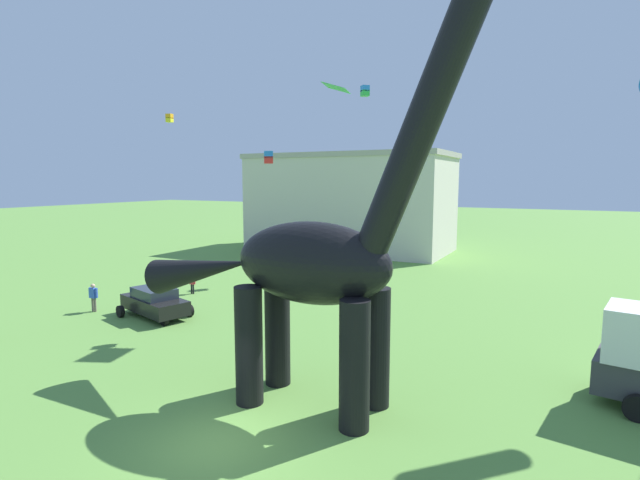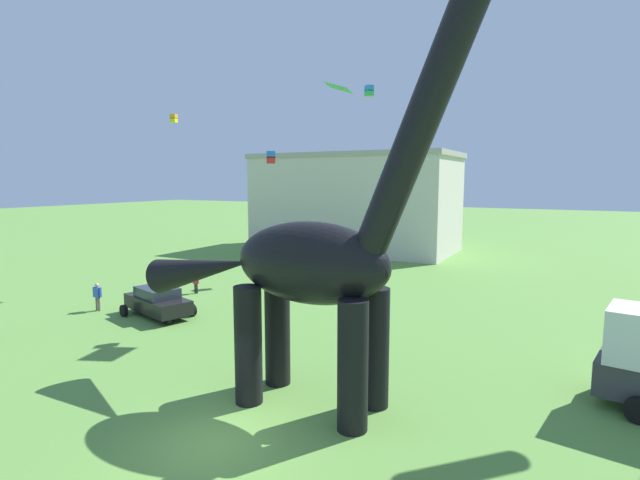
{
  "view_description": "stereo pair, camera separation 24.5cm",
  "coord_description": "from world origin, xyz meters",
  "px_view_note": "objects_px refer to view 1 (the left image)",
  "views": [
    {
      "loc": [
        8.15,
        -9.76,
        7.16
      ],
      "look_at": [
        0.46,
        4.98,
        5.08
      ],
      "focal_mm": 27.2,
      "sensor_mm": 36.0,
      "label": 1
    },
    {
      "loc": [
        8.37,
        -9.64,
        7.16
      ],
      "look_at": [
        0.46,
        4.98,
        5.08
      ],
      "focal_mm": 27.2,
      "sensor_mm": 36.0,
      "label": 2
    }
  ],
  "objects_px": {
    "person_vendor_side": "(93,295)",
    "kite_far_left": "(365,91)",
    "parked_sedan_left": "(155,302)",
    "kite_mid_right": "(268,157)",
    "dinosaur_sculpture": "(310,263)",
    "person_strolling_adult": "(192,282)",
    "kite_near_high": "(336,88)",
    "kite_mid_center": "(169,118)"
  },
  "relations": [
    {
      "from": "person_vendor_side",
      "to": "kite_far_left",
      "type": "height_order",
      "value": "kite_far_left"
    },
    {
      "from": "parked_sedan_left",
      "to": "kite_mid_right",
      "type": "xyz_separation_m",
      "value": [
        5.65,
        2.41,
        7.46
      ]
    },
    {
      "from": "dinosaur_sculpture",
      "to": "person_strolling_adult",
      "type": "distance_m",
      "value": 17.41
    },
    {
      "from": "person_vendor_side",
      "to": "kite_mid_right",
      "type": "height_order",
      "value": "kite_mid_right"
    },
    {
      "from": "dinosaur_sculpture",
      "to": "parked_sedan_left",
      "type": "distance_m",
      "value": 13.53
    },
    {
      "from": "kite_near_high",
      "to": "kite_far_left",
      "type": "relative_size",
      "value": 2.43
    },
    {
      "from": "kite_mid_center",
      "to": "kite_mid_right",
      "type": "bearing_deg",
      "value": -21.57
    },
    {
      "from": "parked_sedan_left",
      "to": "kite_mid_right",
      "type": "relative_size",
      "value": 7.45
    },
    {
      "from": "person_strolling_adult",
      "to": "kite_mid_right",
      "type": "distance_m",
      "value": 10.89
    },
    {
      "from": "person_strolling_adult",
      "to": "kite_far_left",
      "type": "distance_m",
      "value": 19.11
    },
    {
      "from": "kite_far_left",
      "to": "kite_mid_center",
      "type": "bearing_deg",
      "value": -132.3
    },
    {
      "from": "parked_sedan_left",
      "to": "kite_far_left",
      "type": "xyz_separation_m",
      "value": [
        4.68,
        17.17,
        13.04
      ]
    },
    {
      "from": "kite_far_left",
      "to": "person_strolling_adult",
      "type": "bearing_deg",
      "value": -117.96
    },
    {
      "from": "person_strolling_adult",
      "to": "kite_mid_center",
      "type": "distance_m",
      "value": 11.05
    },
    {
      "from": "dinosaur_sculpture",
      "to": "kite_far_left",
      "type": "height_order",
      "value": "kite_far_left"
    },
    {
      "from": "parked_sedan_left",
      "to": "kite_near_high",
      "type": "bearing_deg",
      "value": 45.31
    },
    {
      "from": "dinosaur_sculpture",
      "to": "person_vendor_side",
      "type": "distance_m",
      "value": 16.7
    },
    {
      "from": "person_vendor_side",
      "to": "kite_near_high",
      "type": "height_order",
      "value": "kite_near_high"
    },
    {
      "from": "kite_far_left",
      "to": "kite_mid_center",
      "type": "distance_m",
      "value": 14.53
    },
    {
      "from": "dinosaur_sculpture",
      "to": "kite_near_high",
      "type": "height_order",
      "value": "dinosaur_sculpture"
    },
    {
      "from": "parked_sedan_left",
      "to": "kite_far_left",
      "type": "relative_size",
      "value": 5.72
    },
    {
      "from": "kite_far_left",
      "to": "kite_mid_right",
      "type": "bearing_deg",
      "value": -86.26
    },
    {
      "from": "person_vendor_side",
      "to": "parked_sedan_left",
      "type": "bearing_deg",
      "value": -150.57
    },
    {
      "from": "person_vendor_side",
      "to": "kite_mid_right",
      "type": "relative_size",
      "value": 2.54
    },
    {
      "from": "kite_near_high",
      "to": "kite_mid_right",
      "type": "xyz_separation_m",
      "value": [
        -2.63,
        -2.24,
        -3.48
      ]
    },
    {
      "from": "person_strolling_adult",
      "to": "kite_mid_right",
      "type": "height_order",
      "value": "kite_mid_right"
    },
    {
      "from": "kite_far_left",
      "to": "kite_mid_center",
      "type": "xyz_separation_m",
      "value": [
        -9.62,
        -10.57,
        -2.63
      ]
    },
    {
      "from": "dinosaur_sculpture",
      "to": "parked_sedan_left",
      "type": "xyz_separation_m",
      "value": [
        -12.02,
        4.94,
        -3.79
      ]
    },
    {
      "from": "parked_sedan_left",
      "to": "person_vendor_side",
      "type": "bearing_deg",
      "value": -152.11
    },
    {
      "from": "person_strolling_adult",
      "to": "kite_near_high",
      "type": "bearing_deg",
      "value": 29.31
    },
    {
      "from": "kite_near_high",
      "to": "person_strolling_adult",
      "type": "bearing_deg",
      "value": 178.74
    },
    {
      "from": "kite_mid_right",
      "to": "kite_mid_center",
      "type": "distance_m",
      "value": 11.76
    },
    {
      "from": "person_vendor_side",
      "to": "kite_mid_center",
      "type": "xyz_separation_m",
      "value": [
        -1.2,
        7.39,
        10.29
      ]
    },
    {
      "from": "person_strolling_adult",
      "to": "kite_mid_right",
      "type": "xyz_separation_m",
      "value": [
        7.49,
        -2.46,
        7.5
      ]
    },
    {
      "from": "person_vendor_side",
      "to": "kite_far_left",
      "type": "distance_m",
      "value": 23.67
    },
    {
      "from": "kite_mid_right",
      "to": "kite_mid_center",
      "type": "relative_size",
      "value": 1.12
    },
    {
      "from": "dinosaur_sculpture",
      "to": "kite_far_left",
      "type": "distance_m",
      "value": 25.07
    },
    {
      "from": "kite_mid_center",
      "to": "dinosaur_sculpture",
      "type": "bearing_deg",
      "value": -34.23
    },
    {
      "from": "dinosaur_sculpture",
      "to": "person_vendor_side",
      "type": "xyz_separation_m",
      "value": [
        -15.76,
        4.15,
        -3.66
      ]
    },
    {
      "from": "person_strolling_adult",
      "to": "person_vendor_side",
      "type": "xyz_separation_m",
      "value": [
        -1.89,
        -5.66,
        0.18
      ]
    },
    {
      "from": "kite_near_high",
      "to": "kite_far_left",
      "type": "height_order",
      "value": "kite_far_left"
    },
    {
      "from": "kite_mid_center",
      "to": "parked_sedan_left",
      "type": "bearing_deg",
      "value": -53.17
    }
  ]
}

